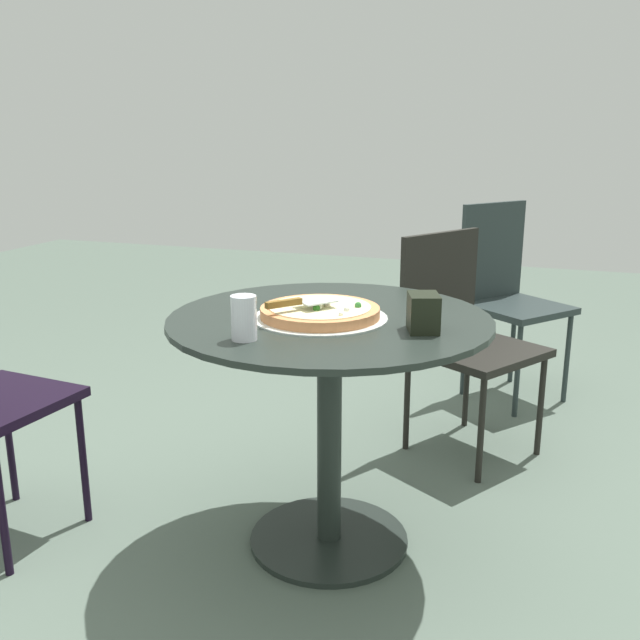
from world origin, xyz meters
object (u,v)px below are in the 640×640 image
(pizza_on_tray, at_px, (320,312))
(patio_chair_far, at_px, (507,288))
(patio_table, at_px, (329,381))
(drinking_cup, at_px, (244,318))
(pizza_server, at_px, (299,302))
(napkin_dispenser, at_px, (423,313))
(patio_chair_corner, at_px, (461,328))

(pizza_on_tray, relative_size, patio_chair_far, 0.42)
(patio_table, relative_size, drinking_cup, 8.10)
(pizza_server, height_order, napkin_dispenser, napkin_dispenser)
(patio_table, height_order, napkin_dispenser, napkin_dispenser)
(patio_table, relative_size, patio_chair_corner, 1.09)
(patio_chair_corner, bearing_deg, drinking_cup, -109.51)
(patio_table, distance_m, pizza_server, 0.28)
(patio_chair_far, bearing_deg, patio_chair_corner, -99.97)
(patio_table, bearing_deg, napkin_dispenser, -12.41)
(pizza_on_tray, height_order, patio_chair_far, patio_chair_far)
(napkin_dispenser, relative_size, patio_chair_corner, 0.12)
(patio_table, relative_size, patio_chair_far, 1.02)
(pizza_server, height_order, patio_chair_corner, patio_chair_corner)
(pizza_on_tray, distance_m, patio_chair_corner, 0.95)
(drinking_cup, relative_size, patio_chair_far, 0.13)
(napkin_dispenser, xyz_separation_m, patio_chair_far, (0.10, 1.58, -0.25))
(patio_table, distance_m, pizza_on_tray, 0.22)
(patio_table, bearing_deg, patio_chair_corner, 72.42)
(patio_table, relative_size, pizza_on_tray, 2.42)
(napkin_dispenser, bearing_deg, pizza_server, -104.98)
(napkin_dispenser, bearing_deg, drinking_cup, -80.27)
(patio_chair_corner, bearing_deg, pizza_on_tray, -108.32)
(patio_chair_far, bearing_deg, napkin_dispenser, -93.70)
(patio_chair_corner, bearing_deg, patio_chair_far, 80.03)
(patio_chair_far, relative_size, patio_chair_corner, 1.07)
(pizza_on_tray, bearing_deg, patio_table, 51.47)
(napkin_dispenser, height_order, patio_chair_far, patio_chair_far)
(pizza_on_tray, xyz_separation_m, patio_chair_far, (0.41, 1.54, -0.22))
(pizza_server, bearing_deg, napkin_dispenser, 4.03)
(pizza_on_tray, height_order, napkin_dispenser, napkin_dispenser)
(pizza_server, distance_m, napkin_dispenser, 0.35)
(patio_table, height_order, pizza_server, pizza_server)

